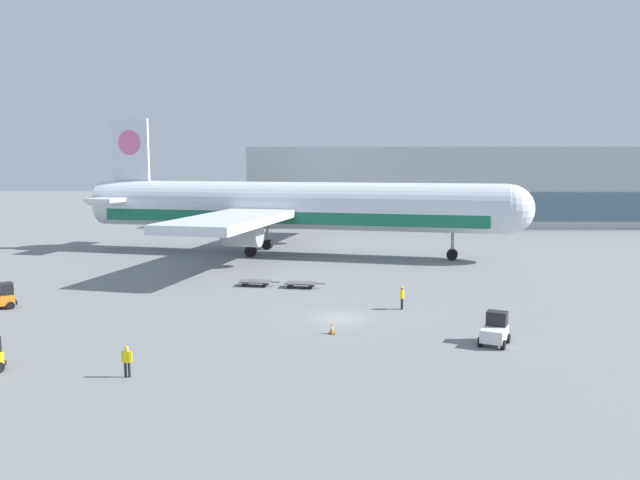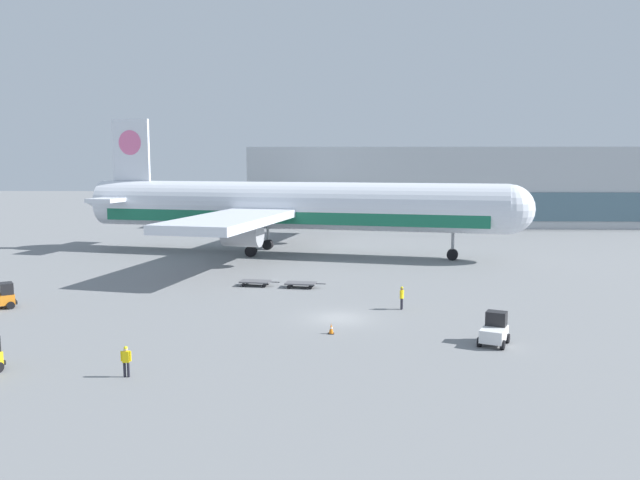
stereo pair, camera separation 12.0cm
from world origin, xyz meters
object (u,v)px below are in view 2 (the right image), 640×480
object	(u,v)px
baggage_tug_mid	(0,297)
baggage_dolly_second	(301,284)
baggage_dolly_lead	(256,282)
ground_crew_far	(402,296)
airplane_main	(285,207)
traffic_cone_near	(331,329)
ground_crew_near	(126,359)
baggage_tug_far	(495,330)

from	to	relation	value
baggage_tug_mid	baggage_dolly_second	distance (m)	24.78
baggage_dolly_lead	ground_crew_far	xyz separation A→B (m)	(12.60, -8.97, 0.69)
airplane_main	baggage_tug_mid	size ratio (longest dim) A/B	20.38
traffic_cone_near	baggage_dolly_second	bearing A→B (deg)	100.60
baggage_tug_mid	ground_crew_near	world-z (taller)	baggage_tug_mid
ground_crew_far	traffic_cone_near	world-z (taller)	ground_crew_far
baggage_tug_mid	baggage_tug_far	size ratio (longest dim) A/B	1.00
airplane_main	traffic_cone_near	bearing A→B (deg)	-68.04
ground_crew_far	baggage_tug_far	bearing A→B (deg)	-128.91
baggage_tug_far	ground_crew_far	size ratio (longest dim) A/B	1.54
traffic_cone_near	baggage_tug_mid	bearing A→B (deg)	165.67
ground_crew_near	traffic_cone_near	size ratio (longest dim) A/B	2.39
ground_crew_near	traffic_cone_near	xyz separation A→B (m)	(10.90, 8.74, -0.65)
traffic_cone_near	ground_crew_far	bearing A→B (deg)	52.53
baggage_dolly_lead	baggage_dolly_second	xyz separation A→B (m)	(4.26, -0.72, 0.00)
baggage_dolly_lead	ground_crew_near	bearing A→B (deg)	-90.81
baggage_tug_far	baggage_dolly_lead	xyz separation A→B (m)	(-17.48, 18.19, -0.49)
baggage_tug_far	ground_crew_near	size ratio (longest dim) A/B	1.65
ground_crew_far	traffic_cone_near	bearing A→B (deg)	165.69
baggage_tug_mid	baggage_dolly_lead	size ratio (longest dim) A/B	0.75
baggage_tug_far	ground_crew_near	bearing A→B (deg)	132.73
baggage_dolly_second	airplane_main	bearing A→B (deg)	106.32
airplane_main	traffic_cone_near	size ratio (longest dim) A/B	80.52
airplane_main	traffic_cone_near	world-z (taller)	airplane_main
airplane_main	ground_crew_far	distance (m)	31.94
traffic_cone_near	ground_crew_near	bearing A→B (deg)	-141.28
baggage_tug_mid	ground_crew_far	size ratio (longest dim) A/B	1.54
baggage_dolly_second	traffic_cone_near	xyz separation A→B (m)	(2.88, -15.38, -0.04)
airplane_main	ground_crew_far	xyz separation A→B (m)	(11.51, -29.41, -4.76)
ground_crew_near	ground_crew_far	bearing A→B (deg)	-139.10
baggage_tug_mid	traffic_cone_near	distance (m)	26.91
baggage_tug_far	traffic_cone_near	world-z (taller)	baggage_tug_far
airplane_main	baggage_dolly_lead	bearing A→B (deg)	-80.50
airplane_main	baggage_dolly_lead	xyz separation A→B (m)	(-1.09, -20.44, -5.45)
airplane_main	baggage_dolly_second	xyz separation A→B (m)	(3.17, -21.16, -5.45)
airplane_main	ground_crew_far	bearing A→B (deg)	-56.07
baggage_dolly_lead	ground_crew_far	distance (m)	15.48
baggage_tug_mid	traffic_cone_near	bearing A→B (deg)	-48.56
baggage_tug_mid	baggage_tug_far	world-z (taller)	same
baggage_tug_mid	baggage_tug_far	bearing A→B (deg)	-47.75
baggage_tug_far	ground_crew_near	distance (m)	22.26
airplane_main	ground_crew_far	world-z (taller)	airplane_main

